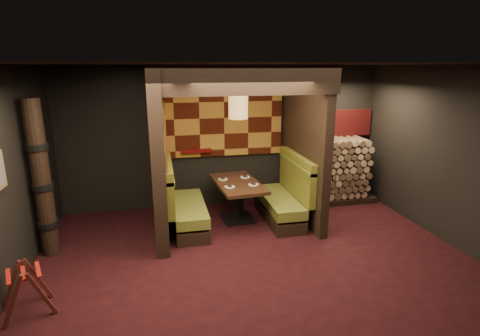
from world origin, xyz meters
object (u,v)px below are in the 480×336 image
booth_bench_left (183,206)px  pendant_lamp (238,106)px  dining_table (238,194)px  totem_column (42,181)px  booth_bench_right (284,199)px  firewood_stack (335,170)px  luggage_rack (26,288)px

booth_bench_left → pendant_lamp: bearing=4.2°
dining_table → totem_column: size_ratio=0.62×
booth_bench_right → firewood_stack: firewood_stack is taller
booth_bench_left → totem_column: totem_column is taller
booth_bench_left → pendant_lamp: 2.03m
booth_bench_left → luggage_rack: bearing=-133.7°
pendant_lamp → totem_column: 3.32m
pendant_lamp → totem_column: bearing=-168.6°
dining_table → pendant_lamp: (-0.00, -0.05, 1.64)m
booth_bench_left → totem_column: size_ratio=0.67×
pendant_lamp → firewood_stack: pendant_lamp is taller
booth_bench_left → totem_column: 2.30m
booth_bench_left → booth_bench_right: bearing=0.0°
luggage_rack → dining_table: bearing=36.1°
totem_column → booth_bench_left: bearing=14.8°
booth_bench_right → dining_table: 0.89m
dining_table → pendant_lamp: 1.64m
firewood_stack → pendant_lamp: bearing=-164.3°
booth_bench_left → firewood_stack: bearing=12.2°
booth_bench_right → firewood_stack: (1.35, 0.70, 0.28)m
booth_bench_right → firewood_stack: bearing=27.3°
luggage_rack → firewood_stack: bearing=27.9°
totem_column → firewood_stack: (5.33, 1.25, -0.51)m
booth_bench_right → pendant_lamp: (-0.87, 0.08, 1.76)m
booth_bench_left → pendant_lamp: size_ratio=1.74×
booth_bench_right → pendant_lamp: bearing=175.1°
luggage_rack → firewood_stack: 5.91m
pendant_lamp → firewood_stack: (2.22, 0.62, -1.48)m
firewood_stack → totem_column: bearing=-166.8°
booth_bench_left → luggage_rack: size_ratio=2.29×
booth_bench_left → luggage_rack: (-1.97, -2.06, -0.08)m
booth_bench_right → totem_column: 4.10m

